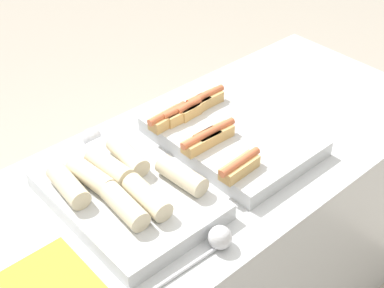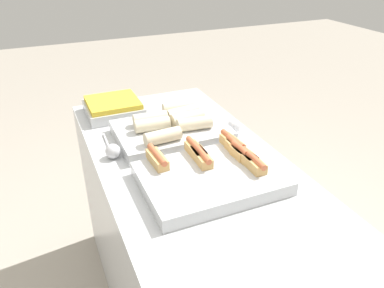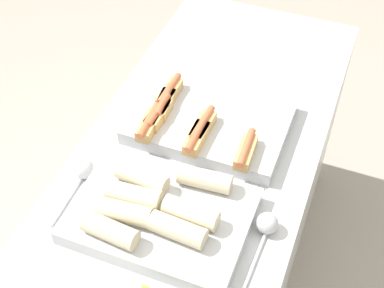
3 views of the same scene
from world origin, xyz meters
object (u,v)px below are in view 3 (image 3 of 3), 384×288
object	(u,v)px
serving_spoon_near	(266,226)
serving_spoon_far	(83,171)
tray_wraps	(160,213)
tray_hotdogs	(206,121)

from	to	relation	value
serving_spoon_near	serving_spoon_far	bearing A→B (deg)	90.75
tray_wraps	serving_spoon_near	bearing A→B (deg)	-76.06
tray_wraps	serving_spoon_far	size ratio (longest dim) A/B	2.09
tray_wraps	serving_spoon_near	world-z (taller)	tray_wraps
serving_spoon_near	tray_hotdogs	bearing A→B (deg)	42.30
serving_spoon_near	serving_spoon_far	distance (m)	0.55
tray_hotdogs	tray_wraps	size ratio (longest dim) A/B	1.02
serving_spoon_near	tray_wraps	bearing A→B (deg)	103.94
tray_wraps	tray_hotdogs	bearing A→B (deg)	1.23
serving_spoon_far	tray_wraps	bearing A→B (deg)	-102.84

